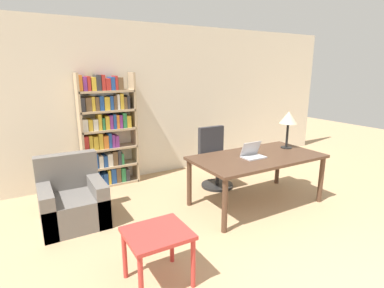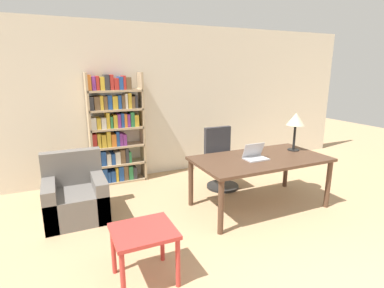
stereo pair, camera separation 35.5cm
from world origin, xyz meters
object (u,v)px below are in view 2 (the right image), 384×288
(desk, at_px, (260,163))
(side_table_blue, at_px, (144,238))
(office_chair, at_px, (221,160))
(bookshelf, at_px, (114,131))
(table_lamp, at_px, (296,120))
(armchair, at_px, (76,197))
(laptop, at_px, (255,156))

(desk, relative_size, side_table_blue, 3.32)
(office_chair, height_order, bookshelf, bookshelf)
(table_lamp, bearing_deg, side_table_blue, -159.85)
(office_chair, distance_m, armchair, 2.31)
(bookshelf, bearing_deg, desk, -47.50)
(desk, relative_size, table_lamp, 3.25)
(desk, distance_m, armchair, 2.55)
(laptop, bearing_deg, office_chair, 90.05)
(office_chair, distance_m, bookshelf, 1.87)
(laptop, bearing_deg, bookshelf, 130.24)
(office_chair, xyz_separation_m, bookshelf, (-1.56, 0.93, 0.46))
(table_lamp, distance_m, armchair, 3.29)
(bookshelf, bearing_deg, laptop, -49.76)
(armchair, bearing_deg, laptop, -18.50)
(table_lamp, bearing_deg, office_chair, 136.27)
(desk, bearing_deg, table_lamp, 9.45)
(side_table_blue, bearing_deg, office_chair, 43.84)
(office_chair, height_order, armchair, office_chair)
(table_lamp, bearing_deg, laptop, -170.44)
(desk, bearing_deg, armchair, 162.73)
(side_table_blue, bearing_deg, bookshelf, 84.68)
(laptop, distance_m, armchair, 2.47)
(side_table_blue, relative_size, bookshelf, 0.30)
(laptop, relative_size, table_lamp, 0.55)
(desk, height_order, table_lamp, table_lamp)
(laptop, relative_size, office_chair, 0.32)
(desk, xyz_separation_m, side_table_blue, (-1.92, -0.84, -0.22))
(desk, distance_m, bookshelf, 2.48)
(desk, xyz_separation_m, table_lamp, (0.70, 0.12, 0.53))
(table_lamp, xyz_separation_m, bookshelf, (-2.36, 1.70, -0.27))
(laptop, height_order, armchair, laptop)
(laptop, bearing_deg, armchair, 161.50)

